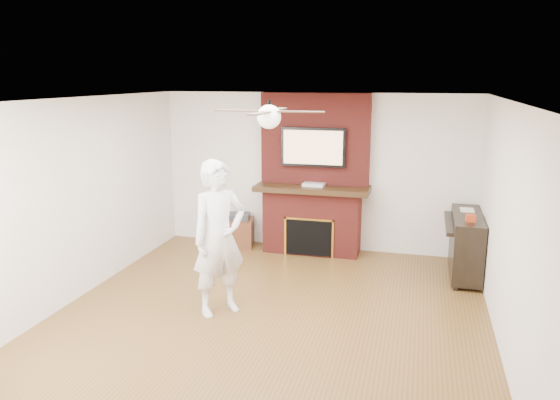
% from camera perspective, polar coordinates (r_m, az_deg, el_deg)
% --- Properties ---
extents(room_shell, '(5.36, 5.86, 2.86)m').
position_cam_1_polar(room_shell, '(6.13, -1.11, -1.35)').
color(room_shell, brown).
rests_on(room_shell, ground).
extents(fireplace, '(1.78, 0.64, 2.50)m').
position_cam_1_polar(fireplace, '(8.60, 3.49, 1.04)').
color(fireplace, maroon).
rests_on(fireplace, ground).
extents(tv, '(1.00, 0.08, 0.60)m').
position_cam_1_polar(tv, '(8.44, 3.49, 5.53)').
color(tv, black).
rests_on(tv, fireplace).
extents(ceiling_fan, '(1.21, 1.21, 0.31)m').
position_cam_1_polar(ceiling_fan, '(5.95, -1.16, 8.79)').
color(ceiling_fan, black).
rests_on(ceiling_fan, room_shell).
extents(person, '(0.78, 0.80, 1.83)m').
position_cam_1_polar(person, '(6.37, -6.39, -3.98)').
color(person, white).
rests_on(person, ground).
extents(side_table, '(0.56, 0.56, 0.55)m').
position_cam_1_polar(side_table, '(9.03, -4.38, -3.25)').
color(side_table, '#512917').
rests_on(side_table, ground).
extents(piano, '(0.51, 1.35, 0.97)m').
position_cam_1_polar(piano, '(8.07, 18.82, -4.28)').
color(piano, black).
rests_on(piano, ground).
extents(cable_box, '(0.34, 0.21, 0.05)m').
position_cam_1_polar(cable_box, '(8.48, 3.55, 1.62)').
color(cable_box, silver).
rests_on(cable_box, fireplace).
extents(candle_orange, '(0.07, 0.07, 0.14)m').
position_cam_1_polar(candle_orange, '(8.72, 1.80, -5.07)').
color(candle_orange, orange).
rests_on(candle_orange, ground).
extents(candle_green, '(0.07, 0.07, 0.08)m').
position_cam_1_polar(candle_green, '(8.65, 3.18, -5.43)').
color(candle_green, '#458836').
rests_on(candle_green, ground).
extents(candle_cream, '(0.08, 0.08, 0.10)m').
position_cam_1_polar(candle_cream, '(8.62, 4.43, -5.47)').
color(candle_cream, beige).
rests_on(candle_cream, ground).
extents(candle_blue, '(0.06, 0.06, 0.07)m').
position_cam_1_polar(candle_blue, '(8.56, 4.99, -5.69)').
color(candle_blue, navy).
rests_on(candle_blue, ground).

